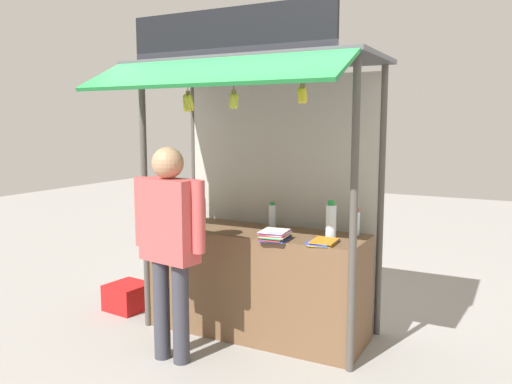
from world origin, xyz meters
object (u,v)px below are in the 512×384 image
object	(u,v)px
water_bottle_back_left	(331,221)
banana_bunch_inner_right	(302,95)
magazine_stack_right	(275,235)
water_bottle_front_left	(272,215)
vendor_person	(169,234)
water_bottle_mid_left	(202,210)
magazine_stack_mid_right	(178,219)
banana_bunch_leftmost	(234,101)
magazine_stack_far_left	(323,242)
plastic_crate	(128,297)
water_bottle_front_right	(356,223)
banana_bunch_inner_left	(188,103)

from	to	relation	value
water_bottle_back_left	banana_bunch_inner_right	bearing A→B (deg)	-101.13
water_bottle_back_left	magazine_stack_right	distance (m)	0.49
water_bottle_front_left	vendor_person	world-z (taller)	vendor_person
water_bottle_mid_left	magazine_stack_mid_right	bearing A→B (deg)	-160.17
magazine_stack_mid_right	banana_bunch_leftmost	xyz separation A→B (m)	(0.87, -0.41, 1.10)
magazine_stack_far_left	plastic_crate	world-z (taller)	magazine_stack_far_left
magazine_stack_mid_right	water_bottle_mid_left	bearing A→B (deg)	19.83
water_bottle_front_right	water_bottle_front_left	bearing A→B (deg)	-179.04
water_bottle_back_left	water_bottle_front_left	bearing A→B (deg)	162.22
water_bottle_front_left	magazine_stack_mid_right	world-z (taller)	water_bottle_front_left
banana_bunch_inner_left	plastic_crate	size ratio (longest dim) A/B	0.81
water_bottle_mid_left	magazine_stack_right	bearing A→B (deg)	-19.29
magazine_stack_right	vendor_person	xyz separation A→B (m)	(-0.66, -0.55, 0.05)
water_bottle_front_right	water_bottle_back_left	bearing A→B (deg)	-124.27
water_bottle_mid_left	magazine_stack_mid_right	size ratio (longest dim) A/B	0.93
water_bottle_mid_left	magazine_stack_far_left	xyz separation A→B (m)	(1.33, -0.27, -0.11)
water_bottle_front_right	plastic_crate	size ratio (longest dim) A/B	0.60
magazine_stack_right	magazine_stack_mid_right	size ratio (longest dim) A/B	0.90
water_bottle_back_left	banana_bunch_inner_left	xyz separation A→B (m)	(-1.11, -0.44, 0.98)
magazine_stack_right	vendor_person	distance (m)	0.86
magazine_stack_mid_right	water_bottle_front_right	bearing A→B (deg)	8.57
magazine_stack_mid_right	banana_bunch_leftmost	bearing A→B (deg)	-25.25
banana_bunch_leftmost	banana_bunch_inner_right	xyz separation A→B (m)	(0.59, -0.00, 0.03)
water_bottle_front_left	vendor_person	bearing A→B (deg)	-111.01
banana_bunch_leftmost	vendor_person	world-z (taller)	banana_bunch_leftmost
water_bottle_mid_left	water_bottle_back_left	bearing A→B (deg)	-1.98
banana_bunch_inner_right	vendor_person	xyz separation A→B (m)	(-0.96, -0.39, -1.08)
water_bottle_back_left	water_bottle_mid_left	bearing A→B (deg)	178.02
water_bottle_back_left	water_bottle_front_left	size ratio (longest dim) A/B	1.38
vendor_person	plastic_crate	distance (m)	1.60
water_bottle_back_left	magazine_stack_mid_right	bearing A→B (deg)	-178.71
water_bottle_back_left	magazine_stack_far_left	world-z (taller)	water_bottle_back_left
water_bottle_back_left	plastic_crate	bearing A→B (deg)	-177.17
banana_bunch_inner_left	vendor_person	distance (m)	1.11
magazine_stack_right	water_bottle_front_left	bearing A→B (deg)	117.86
magazine_stack_mid_right	banana_bunch_inner_left	xyz separation A→B (m)	(0.43, -0.41, 1.09)
banana_bunch_leftmost	water_bottle_front_left	bearing A→B (deg)	87.29
magazine_stack_right	banana_bunch_leftmost	xyz separation A→B (m)	(-0.29, -0.16, 1.10)
water_bottle_mid_left	water_bottle_front_left	bearing A→B (deg)	13.44
water_bottle_front_right	magazine_stack_right	world-z (taller)	water_bottle_front_right
water_bottle_front_left	vendor_person	size ratio (longest dim) A/B	0.13
water_bottle_front_right	water_bottle_mid_left	distance (m)	1.48
water_bottle_mid_left	water_bottle_back_left	world-z (taller)	water_bottle_back_left
banana_bunch_leftmost	vendor_person	distance (m)	1.18
water_bottle_front_left	banana_bunch_leftmost	size ratio (longest dim) A/B	0.80
banana_bunch_leftmost	water_bottle_front_right	bearing A→B (deg)	38.79
water_bottle_mid_left	magazine_stack_far_left	size ratio (longest dim) A/B	0.94
water_bottle_back_left	banana_bunch_inner_right	distance (m)	1.11
plastic_crate	water_bottle_front_left	bearing A→B (deg)	11.76
magazine_stack_far_left	banana_bunch_inner_right	size ratio (longest dim) A/B	1.13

